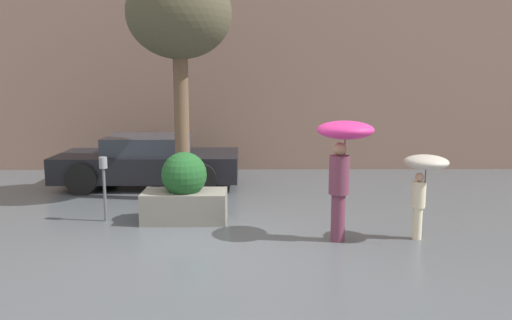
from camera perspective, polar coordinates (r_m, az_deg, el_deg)
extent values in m
plane|color=#51565B|center=(7.70, -4.72, -9.70)|extent=(40.00, 40.00, 0.00)
cube|color=#8C6B5B|center=(13.78, -2.90, 11.38)|extent=(18.00, 0.30, 6.00)
cube|color=gray|center=(8.93, -8.13, -5.25)|extent=(1.47, 0.75, 0.54)
sphere|color=#1E5123|center=(8.81, -8.22, -1.66)|extent=(0.80, 0.80, 0.80)
cylinder|color=brown|center=(7.88, 9.36, -6.48)|extent=(0.22, 0.22, 0.75)
cylinder|color=brown|center=(7.73, 9.49, -1.69)|extent=(0.31, 0.31, 0.59)
sphere|color=#997056|center=(7.66, 9.57, 1.24)|extent=(0.20, 0.20, 0.20)
cylinder|color=#4C4C51|center=(7.79, 10.11, 1.03)|extent=(0.02, 0.02, 0.65)
ellipsoid|color=#E02D84|center=(7.75, 10.18, 3.41)|extent=(0.87, 0.87, 0.28)
cylinder|color=beige|center=(8.29, 17.93, -6.87)|extent=(0.15, 0.15, 0.52)
cylinder|color=beige|center=(8.18, 18.10, -3.76)|extent=(0.21, 0.21, 0.41)
sphere|color=tan|center=(8.12, 18.19, -1.88)|extent=(0.14, 0.14, 0.14)
cylinder|color=#4C4C51|center=(8.08, 18.79, -1.98)|extent=(0.02, 0.02, 0.50)
ellipsoid|color=beige|center=(8.03, 18.88, -0.22)|extent=(0.67, 0.67, 0.21)
cube|color=black|center=(11.99, -12.10, -0.60)|extent=(4.18, 1.89, 0.58)
cube|color=#2D333D|center=(11.92, -12.18, 1.75)|extent=(1.89, 1.59, 0.41)
cylinder|color=black|center=(11.46, -19.30, -2.07)|extent=(0.69, 0.23, 0.69)
cylinder|color=black|center=(13.19, -16.84, -0.49)|extent=(0.69, 0.23, 0.69)
cylinder|color=black|center=(10.93, -6.33, -2.12)|extent=(0.69, 0.23, 0.69)
cylinder|color=black|center=(12.74, -5.60, -0.47)|extent=(0.69, 0.23, 0.69)
cylinder|color=brown|center=(10.26, -8.48, 4.13)|extent=(0.30, 0.30, 3.19)
ellipsoid|color=#4C4733|center=(10.30, -8.78, 16.21)|extent=(2.08, 2.08, 1.76)
cylinder|color=#595B60|center=(9.19, -16.91, -3.84)|extent=(0.05, 0.05, 0.95)
cylinder|color=gray|center=(9.08, -17.08, -0.29)|extent=(0.14, 0.14, 0.20)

